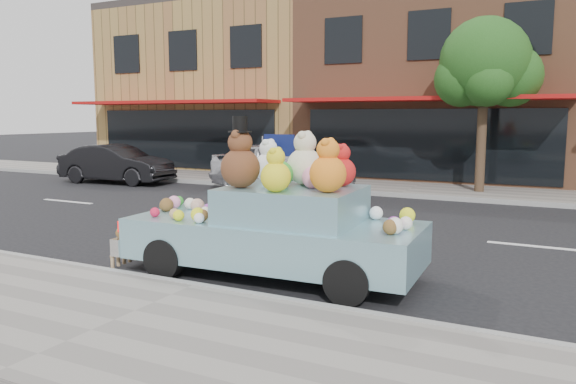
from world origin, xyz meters
The scene contains 11 objects.
ground centered at (0.00, 0.00, 0.00)m, with size 120.00×120.00×0.00m, color black.
near_sidewalk centered at (0.00, -6.50, 0.06)m, with size 60.00×3.00×0.12m, color gray.
far_sidewalk centered at (0.00, 6.50, 0.06)m, with size 60.00×3.00×0.12m, color gray.
near_kerb centered at (0.00, -5.00, 0.07)m, with size 60.00×0.12×0.13m, color gray.
far_kerb centered at (0.00, 5.00, 0.07)m, with size 60.00×0.12×0.13m, color gray.
storefront_left centered at (-10.00, 11.97, 3.64)m, with size 10.00×9.80×7.30m.
storefront_mid centered at (0.00, 11.97, 3.64)m, with size 10.00×9.80×7.30m.
street_tree centered at (2.03, 6.55, 3.69)m, with size 3.00×2.70×5.22m.
car_silver centered at (-3.58, 4.33, 0.79)m, with size 1.87×4.66×1.59m, color silver.
car_dark centered at (-9.93, 3.91, 0.68)m, with size 1.44×4.12×1.36m, color black.
art_car centered at (0.61, -3.83, 0.81)m, with size 4.56×1.96×2.36m.
Camera 1 is at (4.43, -10.96, 2.37)m, focal length 35.00 mm.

